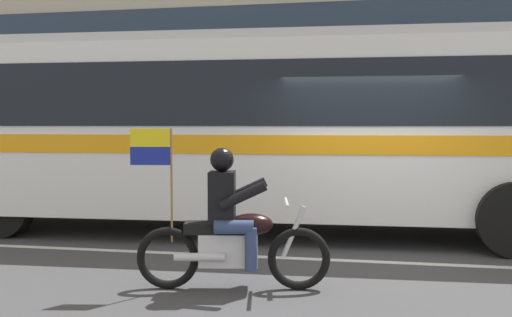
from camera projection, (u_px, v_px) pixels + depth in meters
name	position (u px, v px, depth m)	size (l,w,h in m)	color
ground_plane	(369.00, 252.00, 8.06)	(60.00, 60.00, 0.00)	#3D3D3F
sidewalk_curb	(365.00, 200.00, 13.06)	(28.00, 3.80, 0.15)	#A39E93
lane_center_stripe	(369.00, 261.00, 7.47)	(26.60, 0.14, 0.01)	silver
transit_bus	(265.00, 121.00, 9.43)	(13.41, 3.10, 3.22)	white
motorcycle_with_rider	(231.00, 229.00, 6.18)	(2.18, 0.72, 1.78)	black
fire_hydrant	(292.00, 183.00, 12.51)	(0.22, 0.30, 0.75)	red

